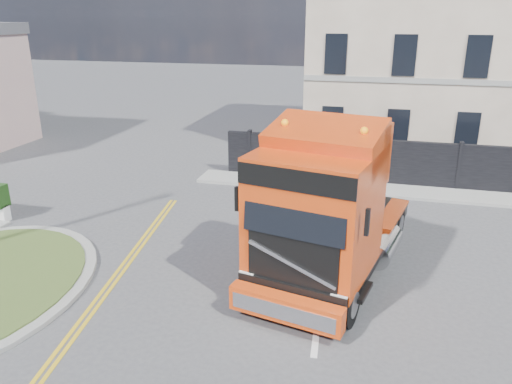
# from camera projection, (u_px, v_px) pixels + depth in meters

# --- Properties ---
(ground) EXTENTS (120.00, 120.00, 0.00)m
(ground) POSITION_uv_depth(u_px,v_px,m) (237.00, 271.00, 14.49)
(ground) COLOR #424244
(ground) RESTS_ON ground
(hoarding_fence) EXTENTS (18.80, 0.25, 2.00)m
(hoarding_fence) POSITION_uv_depth(u_px,v_px,m) (447.00, 167.00, 20.86)
(hoarding_fence) COLOR black
(hoarding_fence) RESTS_ON ground
(georgian_building) EXTENTS (12.30, 10.30, 12.80)m
(georgian_building) POSITION_uv_depth(u_px,v_px,m) (433.00, 39.00, 26.22)
(georgian_building) COLOR beige
(georgian_building) RESTS_ON ground
(pavement_far) EXTENTS (20.00, 1.60, 0.12)m
(pavement_far) POSITION_uv_depth(u_px,v_px,m) (432.00, 194.00, 20.48)
(pavement_far) COLOR gray
(pavement_far) RESTS_ON ground
(truck) EXTENTS (4.32, 7.87, 4.46)m
(truck) POSITION_uv_depth(u_px,v_px,m) (324.00, 216.00, 13.17)
(truck) COLOR black
(truck) RESTS_ON ground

